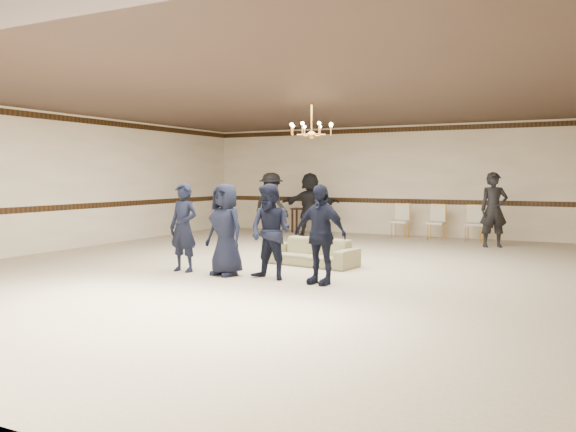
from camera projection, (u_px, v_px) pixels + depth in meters
name	position (u px, v px, depth m)	size (l,w,h in m)	color
room	(289.00, 183.00, 10.74)	(12.01, 14.01, 3.21)	#BEB492
chair_rail	(396.00, 201.00, 17.00)	(12.00, 0.02, 0.14)	#311D0E
crown_molding	(397.00, 130.00, 16.85)	(12.00, 0.02, 0.14)	#311D0E
chandelier	(312.00, 119.00, 11.54)	(0.94, 0.94, 0.89)	gold
boy_a	(184.00, 228.00, 10.52)	(0.59, 0.39, 1.61)	black
boy_b	(225.00, 230.00, 10.11)	(0.79, 0.51, 1.61)	black
boy_c	(271.00, 232.00, 9.71)	(0.78, 0.61, 1.61)	black
boy_d	(320.00, 234.00, 9.30)	(0.94, 0.39, 1.61)	black
settee	(312.00, 252.00, 11.28)	(1.79, 0.70, 0.52)	#787650
adult_left	(271.00, 205.00, 16.54)	(1.18, 0.68, 1.83)	black
adult_mid	(310.00, 204.00, 16.76)	(1.70, 0.54, 1.83)	black
adult_right	(494.00, 210.00, 14.10)	(0.67, 0.44, 1.83)	black
banquet_chair_left	(400.00, 221.00, 16.21)	(0.46, 0.46, 0.95)	beige
banquet_chair_mid	(436.00, 222.00, 15.76)	(0.46, 0.46, 0.95)	beige
banquet_chair_right	(474.00, 224.00, 15.31)	(0.46, 0.46, 0.95)	beige
console_table	(306.00, 220.00, 17.75)	(0.90, 0.38, 0.75)	black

